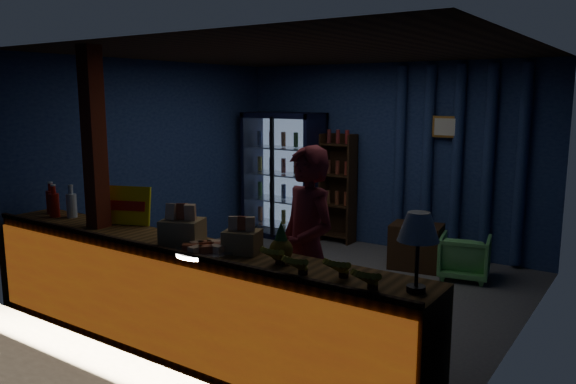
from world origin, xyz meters
name	(u,v)px	position (x,y,z in m)	size (l,w,h in m)	color
ground	(304,288)	(0.00, 0.00, 0.00)	(4.60, 4.60, 0.00)	#515154
room_walls	(304,150)	(0.00, 0.00, 1.57)	(4.60, 4.60, 4.60)	navy
counter	(181,298)	(0.00, -1.91, 0.48)	(4.40, 0.57, 0.99)	brown
support_post	(97,190)	(-1.05, -1.90, 1.30)	(0.16, 0.16, 2.60)	maroon
beverage_cooler	(286,176)	(-1.55, 1.92, 0.93)	(1.20, 0.62, 1.90)	black
bottle_shelf	(339,189)	(-0.70, 2.06, 0.79)	(0.50, 0.28, 1.60)	#332310
curtain_folds	(457,162)	(1.00, 2.14, 1.30)	(1.74, 0.14, 2.50)	navy
framed_picture	(446,127)	(0.85, 2.10, 1.75)	(0.36, 0.04, 0.28)	gold
shopkeeper	(307,250)	(0.85, -1.28, 0.88)	(0.64, 0.42, 1.76)	maroon
green_chair	(465,257)	(1.39, 1.38, 0.26)	(0.56, 0.58, 0.52)	#5AB55D
side_table	(416,246)	(0.76, 1.44, 0.28)	(0.68, 0.54, 0.68)	#332310
yellow_sign	(128,206)	(-0.90, -1.68, 1.13)	(0.46, 0.25, 0.36)	#FFF80D
soda_bottles	(59,203)	(-1.78, -1.82, 1.08)	(0.44, 0.18, 0.33)	red
snack_box_left	(183,230)	(0.04, -1.91, 1.07)	(0.40, 0.36, 0.34)	tan
snack_box_centre	(242,240)	(0.59, -1.82, 1.05)	(0.32, 0.29, 0.28)	tan
pastry_tray	(205,250)	(0.37, -2.00, 0.98)	(0.47, 0.47, 0.08)	silver
banana_bunches	(320,265)	(1.41, -2.00, 1.03)	(1.02, 0.29, 0.17)	gold
table_lamp	(418,230)	(2.05, -1.91, 1.35)	(0.26, 0.26, 0.51)	black
pineapple	(281,246)	(1.00, -1.88, 1.07)	(0.17, 0.17, 0.30)	olive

